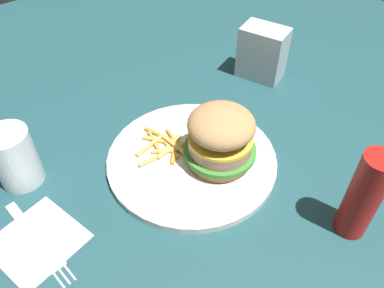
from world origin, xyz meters
TOP-DOWN VIEW (x-y plane):
  - ground_plane at (0.00, 0.00)m, footprint 1.60×1.60m
  - plate at (-0.00, -0.01)m, footprint 0.28×0.28m
  - sandwich at (-0.03, 0.02)m, footprint 0.12×0.12m
  - fries_pile at (0.02, -0.05)m, footprint 0.10×0.10m
  - napkin at (0.26, -0.02)m, footprint 0.13×0.13m
  - fork at (0.26, -0.02)m, footprint 0.03×0.17m
  - drink_glass at (0.23, -0.15)m, footprint 0.07×0.07m
  - napkin_dispenser at (-0.27, -0.12)m, footprint 0.09×0.11m
  - ketchup_bottle at (-0.10, 0.23)m, footprint 0.04×0.04m

SIDE VIEW (x-z plane):
  - ground_plane at x=0.00m, z-range 0.00..0.00m
  - napkin at x=0.26m, z-range 0.00..0.00m
  - fork at x=0.26m, z-range 0.00..0.01m
  - plate at x=0.00m, z-range 0.00..0.01m
  - fries_pile at x=0.02m, z-range 0.01..0.02m
  - drink_glass at x=0.23m, z-range 0.00..0.09m
  - napkin_dispenser at x=-0.27m, z-range 0.00..0.11m
  - sandwich at x=-0.03m, z-range 0.01..0.11m
  - ketchup_bottle at x=-0.10m, z-range 0.00..0.14m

